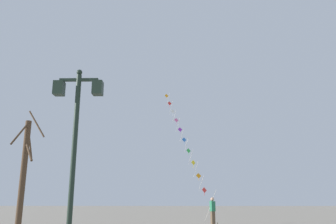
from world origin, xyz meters
TOP-DOWN VIEW (x-y plane):
  - twin_lantern_lamp_post at (-2.20, 7.02)m, footprint 1.38×0.28m
  - kite_train at (1.28, 25.85)m, footprint 3.70×10.06m
  - kite_flyer at (2.78, 19.72)m, footprint 0.33×0.63m
  - bare_tree at (-5.11, 10.62)m, footprint 1.11×1.71m

SIDE VIEW (x-z plane):
  - kite_flyer at x=2.78m, z-range 0.05..1.76m
  - bare_tree at x=-5.11m, z-range -0.05..4.85m
  - twin_lantern_lamp_post at x=-2.20m, z-range 0.98..6.14m
  - kite_train at x=1.28m, z-range 0.35..12.16m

